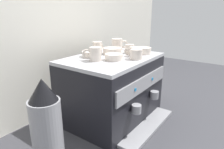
# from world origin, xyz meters

# --- Properties ---
(ground_plane) EXTENTS (4.00, 4.00, 0.00)m
(ground_plane) POSITION_xyz_m (0.00, 0.00, 0.00)
(ground_plane) COLOR #38383D
(tiled_backsplash_wall) EXTENTS (2.80, 0.03, 1.00)m
(tiled_backsplash_wall) POSITION_xyz_m (0.00, 0.40, 0.50)
(tiled_backsplash_wall) COLOR silver
(tiled_backsplash_wall) RESTS_ON ground_plane
(espresso_machine) EXTENTS (0.65, 0.57, 0.43)m
(espresso_machine) POSITION_xyz_m (0.00, -0.00, 0.21)
(espresso_machine) COLOR black
(espresso_machine) RESTS_ON ground_plane
(ceramic_cup_0) EXTENTS (0.11, 0.06, 0.08)m
(ceramic_cup_0) POSITION_xyz_m (0.03, 0.15, 0.47)
(ceramic_cup_0) COLOR beige
(ceramic_cup_0) RESTS_ON espresso_machine
(ceramic_cup_1) EXTENTS (0.08, 0.08, 0.06)m
(ceramic_cup_1) POSITION_xyz_m (0.17, -0.04, 0.46)
(ceramic_cup_1) COLOR beige
(ceramic_cup_1) RESTS_ON espresso_machine
(ceramic_cup_2) EXTENTS (0.08, 0.11, 0.08)m
(ceramic_cup_2) POSITION_xyz_m (-0.14, 0.03, 0.47)
(ceramic_cup_2) COLOR beige
(ceramic_cup_2) RESTS_ON espresso_machine
(ceramic_cup_3) EXTENTS (0.10, 0.11, 0.08)m
(ceramic_cup_3) POSITION_xyz_m (0.22, 0.11, 0.47)
(ceramic_cup_3) COLOR beige
(ceramic_cup_3) RESTS_ON espresso_machine
(ceramic_cup_4) EXTENTS (0.07, 0.09, 0.06)m
(ceramic_cup_4) POSITION_xyz_m (0.10, -0.10, 0.46)
(ceramic_cup_4) COLOR beige
(ceramic_cup_4) RESTS_ON espresso_machine
(ceramic_cup_5) EXTENTS (0.10, 0.09, 0.06)m
(ceramic_cup_5) POSITION_xyz_m (0.04, -0.16, 0.46)
(ceramic_cup_5) COLOR beige
(ceramic_cup_5) RESTS_ON espresso_machine
(ceramic_bowl_0) EXTENTS (0.11, 0.11, 0.04)m
(ceramic_bowl_0) POSITION_xyz_m (-0.06, -0.06, 0.45)
(ceramic_bowl_0) COLOR beige
(ceramic_bowl_0) RESTS_ON espresso_machine
(ceramic_bowl_1) EXTENTS (0.13, 0.13, 0.04)m
(ceramic_bowl_1) POSITION_xyz_m (0.08, 0.05, 0.45)
(ceramic_bowl_1) COLOR beige
(ceramic_bowl_1) RESTS_ON espresso_machine
(ceramic_bowl_2) EXTENTS (0.12, 0.12, 0.04)m
(ceramic_bowl_2) POSITION_xyz_m (-0.08, 0.11, 0.45)
(ceramic_bowl_2) COLOR beige
(ceramic_bowl_2) RESTS_ON espresso_machine
(ceramic_bowl_3) EXTENTS (0.11, 0.11, 0.04)m
(ceramic_bowl_3) POSITION_xyz_m (0.21, -0.12, 0.45)
(ceramic_bowl_3) COLOR beige
(ceramic_bowl_3) RESTS_ON espresso_machine
(coffee_grinder) EXTENTS (0.15, 0.15, 0.44)m
(coffee_grinder) POSITION_xyz_m (-0.56, -0.02, 0.21)
(coffee_grinder) COLOR #939399
(coffee_grinder) RESTS_ON ground_plane
(milk_pitcher) EXTENTS (0.10, 0.10, 0.13)m
(milk_pitcher) POSITION_xyz_m (0.45, -0.02, 0.06)
(milk_pitcher) COLOR #B7B7BC
(milk_pitcher) RESTS_ON ground_plane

